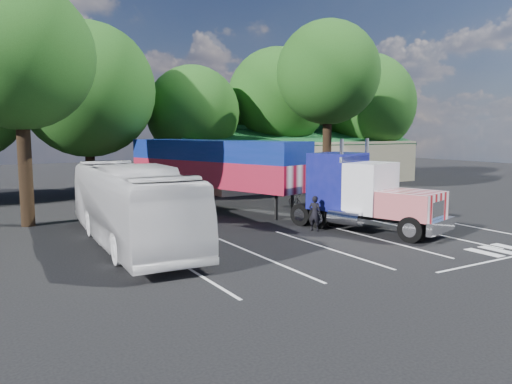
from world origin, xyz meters
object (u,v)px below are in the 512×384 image
silver_sedan (316,184)px  bicycle (295,201)px  tour_bus (131,204)px  semi_truck (247,170)px  woman (315,213)px

silver_sedan → bicycle: bearing=148.5°
tour_bus → silver_sedan: size_ratio=3.37×
tour_bus → semi_truck: bearing=31.7°
semi_truck → tour_bus: (-8.62, -4.74, -0.84)m
semi_truck → bicycle: 4.48m
semi_truck → silver_sedan: 12.52m
semi_truck → tour_bus: size_ratio=1.71×
tour_bus → silver_sedan: (19.00, 11.44, -1.15)m
semi_truck → bicycle: bearing=-11.6°
silver_sedan → woman: bearing=156.9°
bicycle → silver_sedan: silver_sedan is taller
bicycle → semi_truck: bearing=-167.6°
woman → bicycle: 7.93m
semi_truck → silver_sedan: size_ratio=5.77×
bicycle → woman: bearing=-111.6°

